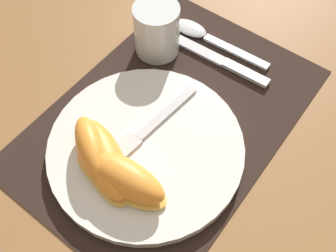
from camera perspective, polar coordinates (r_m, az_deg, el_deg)
ground_plane at (r=0.60m, az=0.21°, el=1.25°), size 3.00×3.00×0.00m
placemat at (r=0.60m, az=0.21°, el=1.35°), size 0.46×0.32×0.00m
plate at (r=0.56m, az=-3.22°, el=-3.17°), size 0.28×0.28×0.02m
juice_glass at (r=0.65m, az=-1.62°, el=13.43°), size 0.07×0.07×0.09m
knife at (r=0.67m, az=7.01°, el=9.72°), size 0.03×0.20×0.01m
spoon at (r=0.70m, az=4.98°, el=13.13°), size 0.04×0.19×0.01m
fork at (r=0.56m, az=-4.11°, el=-1.02°), size 0.19×0.04×0.00m
citrus_wedge_0 at (r=0.53m, az=-10.95°, el=-3.37°), size 0.09×0.11×0.05m
citrus_wedge_1 at (r=0.53m, az=-9.25°, el=-4.76°), size 0.11×0.14×0.04m
citrus_wedge_2 at (r=0.52m, az=-8.57°, el=-6.76°), size 0.05×0.11×0.03m
citrus_wedge_3 at (r=0.51m, az=-6.56°, el=-7.37°), size 0.06×0.13×0.04m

